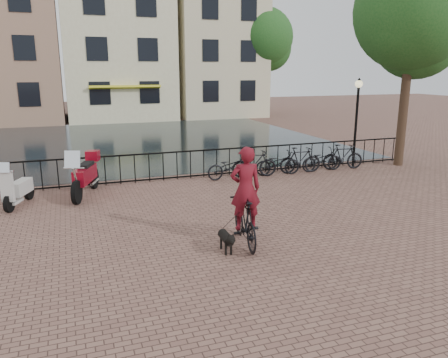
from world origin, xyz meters
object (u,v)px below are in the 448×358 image
object	(u,v)px
lamp_post	(357,108)
motorcycle	(85,170)
scooter	(18,181)
dog	(226,240)
cyclist	(245,202)

from	to	relation	value
lamp_post	motorcycle	xyz separation A→B (m)	(-10.38, -0.68, -1.56)
lamp_post	motorcycle	bearing A→B (deg)	-176.26
lamp_post	motorcycle	distance (m)	10.52
lamp_post	scooter	bearing A→B (deg)	-174.94
lamp_post	scooter	world-z (taller)	lamp_post
lamp_post	scooter	xyz separation A→B (m)	(-12.25, -1.08, -1.65)
dog	motorcycle	size ratio (longest dim) A/B	0.33
dog	scooter	size ratio (longest dim) A/B	0.48
motorcycle	lamp_post	bearing A→B (deg)	23.26
cyclist	motorcycle	xyz separation A→B (m)	(-3.20, 5.29, -0.17)
dog	scooter	xyz separation A→B (m)	(-4.52, 5.14, 0.47)
dog	scooter	world-z (taller)	scooter
dog	scooter	bearing A→B (deg)	133.67
cyclist	motorcycle	world-z (taller)	cyclist
motorcycle	cyclist	bearing A→B (deg)	-39.31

